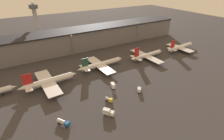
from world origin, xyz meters
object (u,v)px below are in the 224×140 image
at_px(airplane_1, 49,81).
at_px(airplane_4, 181,47).
at_px(airplane_2, 101,64).
at_px(service_vehicle_0, 63,122).
at_px(service_vehicle_4, 108,112).
at_px(control_tower, 36,20).
at_px(service_vehicle_2, 139,89).
at_px(airplane_3, 147,55).
at_px(service_vehicle_5, 113,85).
at_px(service_vehicle_3, 109,99).

distance_m(airplane_1, airplane_4, 131.28).
distance_m(airplane_2, service_vehicle_0, 65.02).
distance_m(service_vehicle_4, control_tower, 146.16).
bearing_deg(service_vehicle_4, airplane_1, 165.82).
bearing_deg(airplane_2, service_vehicle_2, -85.04).
relative_size(airplane_2, airplane_4, 1.07).
xyz_separation_m(airplane_3, service_vehicle_2, (-39.38, -38.29, -1.39)).
bearing_deg(airplane_1, control_tower, 80.01).
relative_size(airplane_1, airplane_4, 1.01).
xyz_separation_m(service_vehicle_0, control_tower, (14.92, 138.60, 23.98)).
relative_size(service_vehicle_0, service_vehicle_2, 1.33).
relative_size(service_vehicle_0, service_vehicle_5, 1.26).
xyz_separation_m(service_vehicle_2, service_vehicle_5, (-12.55, 12.51, 0.27)).
height_order(airplane_2, service_vehicle_4, airplane_2).
relative_size(service_vehicle_3, service_vehicle_5, 0.89).
xyz_separation_m(airplane_2, service_vehicle_5, (-6.71, -30.09, -1.44)).
distance_m(airplane_1, service_vehicle_4, 49.90).
bearing_deg(airplane_2, control_tower, 105.59).
xyz_separation_m(service_vehicle_0, service_vehicle_5, (39.02, 16.11, 0.32)).
bearing_deg(control_tower, airplane_1, -97.15).
distance_m(airplane_4, service_vehicle_4, 119.75).
bearing_deg(service_vehicle_4, airplane_2, 117.85).
height_order(service_vehicle_0, control_tower, control_tower).
bearing_deg(airplane_1, service_vehicle_2, -39.50).
bearing_deg(airplane_4, airplane_2, 173.13).
distance_m(service_vehicle_0, control_tower, 141.45).
bearing_deg(service_vehicle_2, airplane_4, -27.62).
height_order(airplane_4, service_vehicle_5, airplane_4).
xyz_separation_m(service_vehicle_2, control_tower, (-36.64, 135.00, 23.94)).
bearing_deg(airplane_3, service_vehicle_4, -147.98).
height_order(airplane_3, airplane_4, airplane_3).
xyz_separation_m(service_vehicle_0, service_vehicle_3, (29.22, 4.46, -0.08)).
bearing_deg(service_vehicle_0, airplane_2, 102.58).
height_order(airplane_4, control_tower, control_tower).
bearing_deg(airplane_1, service_vehicle_0, -96.50).
bearing_deg(service_vehicle_5, control_tower, 30.38).
bearing_deg(airplane_1, airplane_4, -2.87).
bearing_deg(airplane_1, service_vehicle_5, -36.15).
height_order(airplane_4, service_vehicle_4, airplane_4).
height_order(airplane_4, service_vehicle_0, airplane_4).
relative_size(airplane_3, service_vehicle_4, 6.12).
relative_size(airplane_1, service_vehicle_2, 7.32).
xyz_separation_m(service_vehicle_3, service_vehicle_4, (-6.18, -9.88, 0.49)).
height_order(airplane_2, service_vehicle_5, airplane_2).
height_order(service_vehicle_3, service_vehicle_4, service_vehicle_4).
bearing_deg(service_vehicle_2, service_vehicle_0, 132.51).
bearing_deg(airplane_1, service_vehicle_3, -56.01).
height_order(airplane_1, service_vehicle_4, airplane_1).
height_order(service_vehicle_5, control_tower, control_tower).
relative_size(airplane_2, service_vehicle_5, 7.37).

